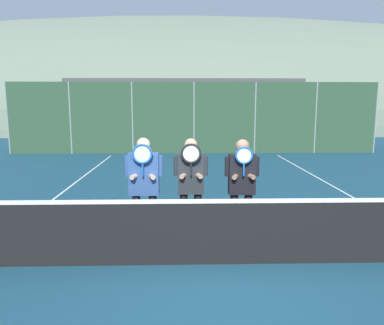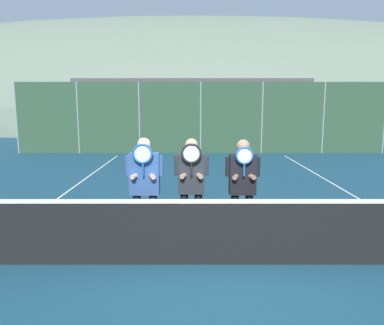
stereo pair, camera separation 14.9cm
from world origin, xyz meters
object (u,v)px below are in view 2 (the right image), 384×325
(player_leftmost, at_px, (144,182))
(player_center_right, at_px, (242,182))
(car_far_left, at_px, (99,130))
(car_center, at_px, (310,130))
(car_left_of_center, at_px, (203,130))
(player_center_left, at_px, (191,182))

(player_leftmost, height_order, player_center_right, player_leftmost)
(car_far_left, distance_m, car_center, 10.83)
(player_center_right, bearing_deg, car_center, 68.33)
(car_left_of_center, xyz_separation_m, car_center, (5.52, -0.10, 0.04))
(player_leftmost, bearing_deg, car_left_of_center, 84.28)
(player_center_right, xyz_separation_m, car_left_of_center, (-0.22, 13.45, -0.16))
(player_leftmost, distance_m, car_left_of_center, 13.59)
(car_far_left, height_order, car_center, car_center)
(player_center_right, distance_m, car_center, 14.37)
(car_far_left, bearing_deg, player_center_right, -67.25)
(player_center_left, relative_size, car_left_of_center, 0.38)
(car_far_left, bearing_deg, player_leftmost, -73.40)
(car_far_left, bearing_deg, car_center, 0.91)
(car_left_of_center, bearing_deg, car_center, -1.01)
(car_far_left, distance_m, car_left_of_center, 5.31)
(player_center_right, height_order, car_left_of_center, player_center_right)
(player_center_right, xyz_separation_m, car_far_left, (-5.53, 13.18, -0.15))
(player_leftmost, xyz_separation_m, car_center, (6.88, 13.43, -0.15))
(player_leftmost, relative_size, car_center, 0.37)
(player_center_left, xyz_separation_m, car_center, (6.13, 13.31, -0.12))
(player_center_left, height_order, car_far_left, player_center_left)
(player_center_left, distance_m, car_center, 14.66)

